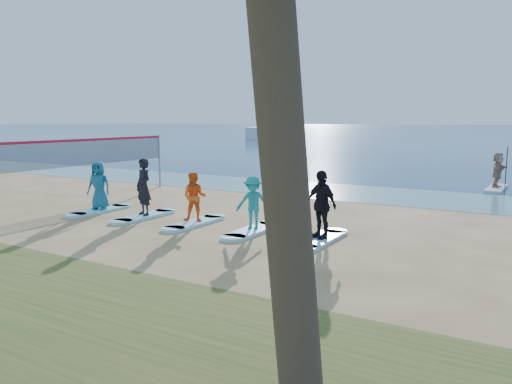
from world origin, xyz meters
The scene contains 16 objects.
ground centered at (0.00, 0.00, 0.00)m, with size 600.00×600.00×0.00m, color tan.
shallow_water centered at (0.00, 10.50, 0.01)m, with size 600.00×600.00×0.00m, color teal.
volleyball_net centered at (-7.44, 3.20, 1.90)m, with size 0.31×9.09×2.50m.
paddleboard centered at (6.66, 14.84, 0.06)m, with size 0.70×3.00×0.12m, color silver.
paddleboarder centered at (6.66, 14.84, 0.92)m, with size 1.49×0.47×1.61m, color tan.
boat_offshore_a centered at (-34.75, 64.32, 0.00)m, with size 2.36×9.04×1.92m, color silver.
surfboard_0 centered at (-4.88, 1.53, 0.04)m, with size 0.70×2.20×0.09m, color #A4F5FF.
student_0 centered at (-4.88, 1.53, 0.94)m, with size 0.83×0.54×1.69m, color #1A637F.
surfboard_1 centered at (-2.77, 1.53, 0.04)m, with size 0.70×2.20×0.09m, color #A4F5FF.
student_1 centered at (-2.77, 1.53, 1.03)m, with size 0.69×0.45×1.89m, color black.
surfboard_2 centered at (-0.66, 1.53, 0.04)m, with size 0.70×2.20×0.09m, color #A4F5FF.
student_2 centered at (-0.66, 1.53, 0.86)m, with size 0.75×0.58×1.54m, color orange.
surfboard_3 centered at (1.45, 1.53, 0.04)m, with size 0.70×2.20×0.09m, color #A4F5FF.
student_3 centered at (1.45, 1.53, 0.86)m, with size 1.00×0.57×1.55m, color teal.
surfboard_4 centered at (3.56, 1.53, 0.04)m, with size 0.70×2.20×0.09m, color #A4F5FF.
student_4 centered at (3.56, 1.53, 1.00)m, with size 1.07×0.44×1.82m, color black.
Camera 1 is at (8.75, -10.60, 3.24)m, focal length 35.00 mm.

